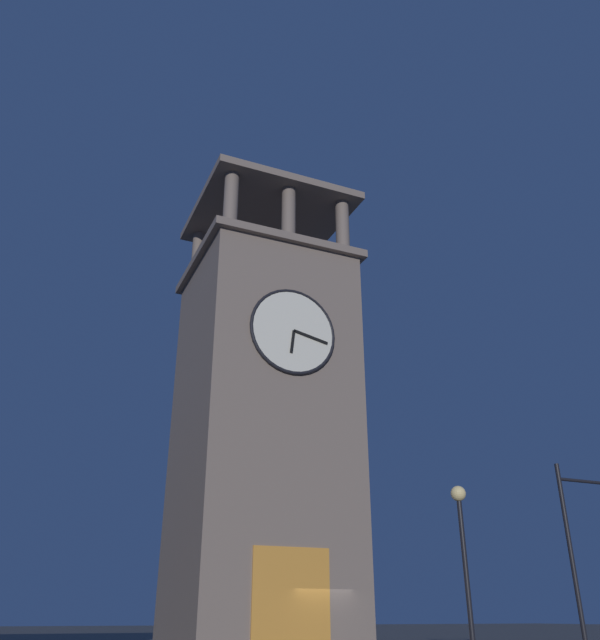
{
  "coord_description": "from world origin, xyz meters",
  "views": [
    {
      "loc": [
        11.74,
        25.14,
        1.55
      ],
      "look_at": [
        -0.55,
        -3.14,
        15.61
      ],
      "focal_mm": 36.47,
      "sensor_mm": 36.0,
      "label": 1
    }
  ],
  "objects": [
    {
      "name": "street_lamp",
      "position": [
        -0.18,
        9.28,
        3.51
      ],
      "size": [
        0.44,
        0.44,
        5.01
      ],
      "color": "black",
      "rests_on": "ground_plane"
    },
    {
      "name": "traffic_signal_near",
      "position": [
        -7.24,
        7.01,
        4.25
      ],
      "size": [
        2.93,
        0.41,
        6.63
      ],
      "color": "black",
      "rests_on": "ground_plane"
    },
    {
      "name": "clocktower",
      "position": [
        1.38,
        -3.11,
        9.53
      ],
      "size": [
        7.84,
        7.79,
        24.71
      ],
      "color": "#75665B",
      "rests_on": "ground_plane"
    }
  ]
}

